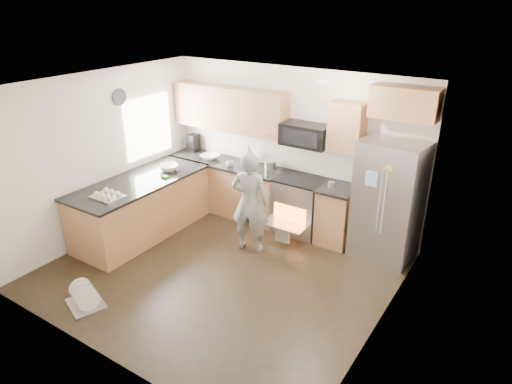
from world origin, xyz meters
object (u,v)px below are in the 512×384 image
Objects in this scene: dish_rack at (85,300)px; stove_range at (300,193)px; person at (250,203)px; refrigerator at (388,201)px.

stove_range is at bearing 67.93° from dish_rack.
stove_range is 1.14× the size of person.
refrigerator is at bearing -168.10° from person.
dish_rack is at bearing -124.75° from refrigerator.
stove_range is 3.54m from dish_rack.
person is at bearing -146.62° from refrigerator.
person is (-0.35, -0.93, 0.11)m from stove_range.
person is at bearing -110.40° from stove_range.
refrigerator is 3.01× the size of dish_rack.
person is at bearing 67.27° from dish_rack.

